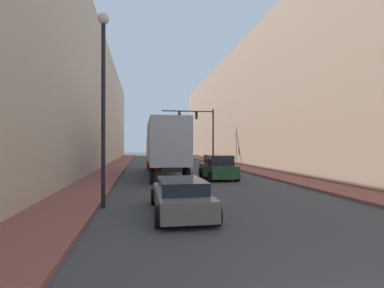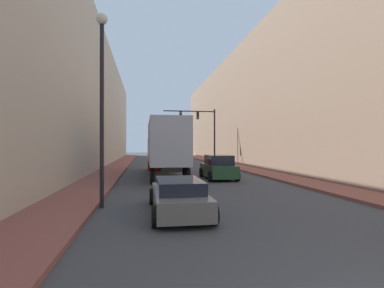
{
  "view_description": "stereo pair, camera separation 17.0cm",
  "coord_description": "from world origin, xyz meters",
  "views": [
    {
      "loc": [
        -3.67,
        -2.11,
        2.4
      ],
      "look_at": [
        -0.58,
        16.2,
        2.48
      ],
      "focal_mm": 28.0,
      "sensor_mm": 36.0,
      "label": 1
    },
    {
      "loc": [
        -3.5,
        -2.14,
        2.4
      ],
      "look_at": [
        -0.58,
        16.2,
        2.48
      ],
      "focal_mm": 28.0,
      "sensor_mm": 36.0,
      "label": 2
    }
  ],
  "objects": [
    {
      "name": "traffic_signal_gantry",
      "position": [
        3.66,
        34.1,
        4.74
      ],
      "size": [
        6.45,
        0.35,
        6.88
      ],
      "color": "black",
      "rests_on": "ground"
    },
    {
      "name": "semi_truck",
      "position": [
        -1.92,
        21.75,
        2.33
      ],
      "size": [
        2.51,
        13.27,
        4.16
      ],
      "color": "#B2B7C1",
      "rests_on": "ground"
    },
    {
      "name": "suv_car",
      "position": [
        1.7,
        18.61,
        0.8
      ],
      "size": [
        2.07,
        4.41,
        1.71
      ],
      "color": "#234C2D",
      "rests_on": "ground"
    },
    {
      "name": "sidewalk_left",
      "position": [
        -6.49,
        30.0,
        0.07
      ],
      "size": [
        2.45,
        80.0,
        0.15
      ],
      "color": "brown",
      "rests_on": "ground"
    },
    {
      "name": "sidewalk_right",
      "position": [
        6.49,
        30.0,
        0.07
      ],
      "size": [
        2.45,
        80.0,
        0.15
      ],
      "color": "brown",
      "rests_on": "ground"
    },
    {
      "name": "building_right",
      "position": [
        10.71,
        30.0,
        7.26
      ],
      "size": [
        6.0,
        80.0,
        14.53
      ],
      "color": "#846B56",
      "rests_on": "ground"
    },
    {
      "name": "building_left",
      "position": [
        -10.71,
        30.0,
        7.29
      ],
      "size": [
        6.0,
        80.0,
        14.58
      ],
      "color": "beige",
      "rests_on": "ground"
    },
    {
      "name": "street_lamp",
      "position": [
        -5.11,
        9.71,
        4.73
      ],
      "size": [
        0.44,
        0.44,
        7.47
      ],
      "color": "black",
      "rests_on": "ground"
    },
    {
      "name": "sedan_car",
      "position": [
        -2.31,
        8.37,
        0.6
      ],
      "size": [
        1.96,
        4.79,
        1.22
      ],
      "color": "slate",
      "rests_on": "ground"
    }
  ]
}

